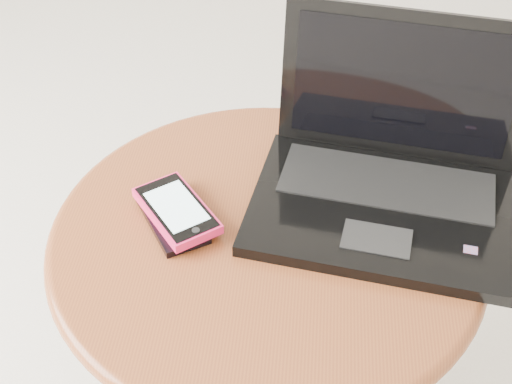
{
  "coord_description": "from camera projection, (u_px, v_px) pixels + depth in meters",
  "views": [
    {
      "loc": [
        0.01,
        -0.67,
        1.12
      ],
      "look_at": [
        -0.05,
        0.0,
        0.52
      ],
      "focal_mm": 50.79,
      "sensor_mm": 36.0,
      "label": 1
    }
  ],
  "objects": [
    {
      "name": "phone_pink",
      "position": [
        177.0,
        210.0,
        0.94
      ],
      "size": [
        0.13,
        0.14,
        0.02
      ],
      "color": "#F5215D",
      "rests_on": "phone_black"
    },
    {
      "name": "phone_black",
      "position": [
        173.0,
        219.0,
        0.95
      ],
      "size": [
        0.11,
        0.13,
        0.01
      ],
      "color": "black",
      "rests_on": "table"
    },
    {
      "name": "table",
      "position": [
        266.0,
        280.0,
        1.01
      ],
      "size": [
        0.57,
        0.57,
        0.46
      ],
      "color": "brown",
      "rests_on": "ground"
    },
    {
      "name": "laptop",
      "position": [
        388.0,
        174.0,
        0.96
      ],
      "size": [
        0.38,
        0.32,
        0.23
      ],
      "color": "black",
      "rests_on": "table"
    }
  ]
}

